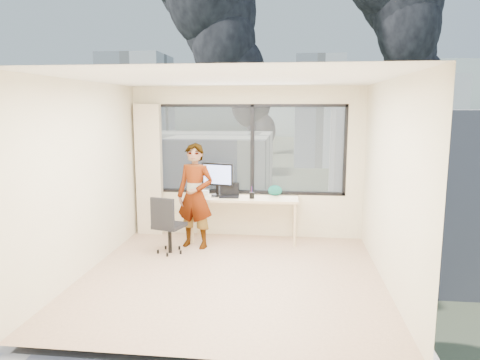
# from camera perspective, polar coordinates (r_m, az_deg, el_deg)

# --- Properties ---
(floor) EXTENTS (4.00, 4.00, 0.01)m
(floor) POSITION_cam_1_polar(r_m,az_deg,el_deg) (6.10, -1.12, -12.26)
(floor) COLOR tan
(floor) RESTS_ON ground
(ceiling) EXTENTS (4.00, 4.00, 0.01)m
(ceiling) POSITION_cam_1_polar(r_m,az_deg,el_deg) (5.68, -1.20, 12.90)
(ceiling) COLOR white
(ceiling) RESTS_ON ground
(wall_front) EXTENTS (4.00, 0.01, 2.60)m
(wall_front) POSITION_cam_1_polar(r_m,az_deg,el_deg) (3.82, -5.25, -5.07)
(wall_front) COLOR beige
(wall_front) RESTS_ON ground
(wall_left) EXTENTS (0.01, 4.00, 2.60)m
(wall_left) POSITION_cam_1_polar(r_m,az_deg,el_deg) (6.34, -19.37, 0.22)
(wall_left) COLOR beige
(wall_left) RESTS_ON ground
(wall_right) EXTENTS (0.01, 4.00, 2.60)m
(wall_right) POSITION_cam_1_polar(r_m,az_deg,el_deg) (5.83, 18.71, -0.51)
(wall_right) COLOR beige
(wall_right) RESTS_ON ground
(window_wall) EXTENTS (3.30, 0.16, 1.55)m
(window_wall) POSITION_cam_1_polar(r_m,az_deg,el_deg) (7.69, 1.24, 3.96)
(window_wall) COLOR black
(window_wall) RESTS_ON ground
(curtain) EXTENTS (0.45, 0.14, 2.30)m
(curtain) POSITION_cam_1_polar(r_m,az_deg,el_deg) (7.98, -11.61, 1.26)
(curtain) COLOR beige
(curtain) RESTS_ON floor
(desk) EXTENTS (1.80, 0.60, 0.75)m
(desk) POSITION_cam_1_polar(r_m,az_deg,el_deg) (7.56, 0.58, -4.99)
(desk) COLOR #C9B487
(desk) RESTS_ON floor
(chair) EXTENTS (0.58, 0.58, 0.93)m
(chair) POSITION_cam_1_polar(r_m,az_deg,el_deg) (6.98, -9.06, -5.59)
(chair) COLOR black
(chair) RESTS_ON floor
(person) EXTENTS (0.69, 0.54, 1.69)m
(person) POSITION_cam_1_polar(r_m,az_deg,el_deg) (7.13, -5.79, -2.05)
(person) COLOR #2D2D33
(person) RESTS_ON floor
(monitor) EXTENTS (0.58, 0.25, 0.57)m
(monitor) POSITION_cam_1_polar(r_m,az_deg,el_deg) (7.57, -2.90, 0.11)
(monitor) COLOR black
(monitor) RESTS_ON desk
(game_console) EXTENTS (0.31, 0.26, 0.07)m
(game_console) POSITION_cam_1_polar(r_m,az_deg,el_deg) (7.81, -5.08, -1.46)
(game_console) COLOR white
(game_console) RESTS_ON desk
(laptop) EXTENTS (0.35, 0.37, 0.21)m
(laptop) POSITION_cam_1_polar(r_m,az_deg,el_deg) (7.45, -1.41, -1.42)
(laptop) COLOR black
(laptop) RESTS_ON desk
(cellphone) EXTENTS (0.12, 0.06, 0.01)m
(cellphone) POSITION_cam_1_polar(r_m,az_deg,el_deg) (7.48, -3.26, -2.16)
(cellphone) COLOR black
(cellphone) RESTS_ON desk
(pen_cup) EXTENTS (0.09, 0.09, 0.10)m
(pen_cup) POSITION_cam_1_polar(r_m,az_deg,el_deg) (7.36, 1.54, -1.98)
(pen_cup) COLOR black
(pen_cup) RESTS_ON desk
(handbag) EXTENTS (0.25, 0.16, 0.18)m
(handbag) POSITION_cam_1_polar(r_m,az_deg,el_deg) (7.60, 4.53, -1.34)
(handbag) COLOR #0E5550
(handbag) RESTS_ON desk
(exterior_ground) EXTENTS (400.00, 400.00, 0.04)m
(exterior_ground) POSITION_cam_1_polar(r_m,az_deg,el_deg) (126.67, 6.27, 1.96)
(exterior_ground) COLOR #515B3D
(exterior_ground) RESTS_ON ground
(near_bldg_a) EXTENTS (16.00, 12.00, 14.00)m
(near_bldg_a) POSITION_cam_1_polar(r_m,az_deg,el_deg) (38.08, -8.44, -4.78)
(near_bldg_a) COLOR beige
(near_bldg_a) RESTS_ON exterior_ground
(near_bldg_b) EXTENTS (14.00, 13.00, 16.00)m
(near_bldg_b) POSITION_cam_1_polar(r_m,az_deg,el_deg) (45.79, 20.75, -1.61)
(near_bldg_b) COLOR white
(near_bldg_b) RESTS_ON exterior_ground
(far_tower_a) EXTENTS (14.00, 14.00, 28.00)m
(far_tower_a) POSITION_cam_1_polar(r_m,az_deg,el_deg) (106.81, -13.02, 7.94)
(far_tower_a) COLOR silver
(far_tower_a) RESTS_ON exterior_ground
(far_tower_b) EXTENTS (13.00, 13.00, 30.00)m
(far_tower_b) POSITION_cam_1_polar(r_m,az_deg,el_deg) (125.83, 10.08, 8.67)
(far_tower_b) COLOR silver
(far_tower_b) RESTS_ON exterior_ground
(far_tower_c) EXTENTS (15.00, 15.00, 26.00)m
(far_tower_c) POSITION_cam_1_polar(r_m,az_deg,el_deg) (152.22, 23.77, 7.38)
(far_tower_c) COLOR silver
(far_tower_c) RESTS_ON exterior_ground
(far_tower_d) EXTENTS (16.00, 14.00, 22.00)m
(far_tower_d) POSITION_cam_1_polar(r_m,az_deg,el_deg) (167.15, -14.77, 7.28)
(far_tower_d) COLOR silver
(far_tower_d) RESTS_ON exterior_ground
(hill_a) EXTENTS (288.00, 216.00, 90.00)m
(hill_a) POSITION_cam_1_polar(r_m,az_deg,el_deg) (347.68, -13.75, 6.44)
(hill_a) COLOR slate
(hill_a) RESTS_ON exterior_ground
(hill_b) EXTENTS (300.00, 220.00, 96.00)m
(hill_b) POSITION_cam_1_polar(r_m,az_deg,el_deg) (340.79, 23.72, 5.87)
(hill_b) COLOR slate
(hill_b) RESTS_ON exterior_ground
(tree_a) EXTENTS (7.00, 7.00, 8.00)m
(tree_a) POSITION_cam_1_polar(r_m,az_deg,el_deg) (34.56, -23.47, -12.19)
(tree_a) COLOR #164316
(tree_a) RESTS_ON exterior_ground
(tree_b) EXTENTS (7.60, 7.60, 9.00)m
(tree_b) POSITION_cam_1_polar(r_m,az_deg,el_deg) (26.58, 13.54, -17.13)
(tree_b) COLOR #164316
(tree_b) RESTS_ON exterior_ground
(smoke_plume_b) EXTENTS (30.00, 18.00, 70.00)m
(smoke_plume_b) POSITION_cam_1_polar(r_m,az_deg,el_deg) (185.46, 24.65, 16.23)
(smoke_plume_b) COLOR black
(smoke_plume_b) RESTS_ON exterior_ground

